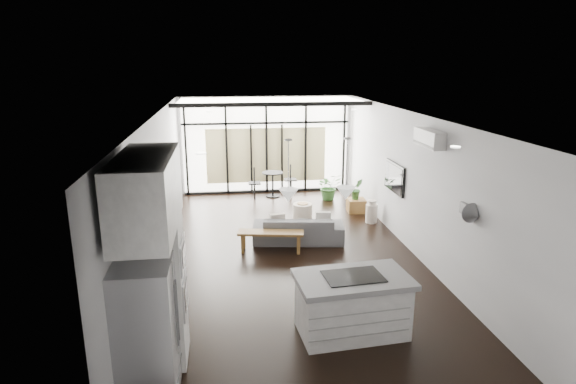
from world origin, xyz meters
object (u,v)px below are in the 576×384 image
object	(u,v)px
sofa	(298,225)
console_bench	(271,241)
pouf	(303,211)
tv	(394,177)
island	(352,305)
milk_can	(372,211)
fridge	(147,331)

from	to	relation	value
sofa	console_bench	xyz separation A→B (m)	(-0.65, -0.49, -0.16)
pouf	tv	size ratio (longest dim) A/B	0.43
sofa	pouf	world-z (taller)	sofa
island	tv	world-z (taller)	tv
island	pouf	xyz separation A→B (m)	(0.15, 5.17, -0.25)
tv	sofa	bearing A→B (deg)	-174.54
sofa	milk_can	size ratio (longest dim) A/B	3.47
island	fridge	bearing A→B (deg)	-164.87
sofa	console_bench	size ratio (longest dim) A/B	1.45
sofa	milk_can	bearing A→B (deg)	-144.49
island	pouf	bearing A→B (deg)	83.51
pouf	milk_can	bearing A→B (deg)	-17.40
console_bench	milk_can	world-z (taller)	milk_can
console_bench	pouf	xyz separation A→B (m)	(0.99, 1.99, -0.02)
fridge	console_bench	size ratio (longest dim) A/B	1.24
fridge	milk_can	world-z (taller)	fridge
console_bench	tv	bearing A→B (deg)	24.32
sofa	pouf	xyz separation A→B (m)	(0.34, 1.50, -0.19)
fridge	console_bench	bearing A→B (deg)	66.17
island	console_bench	world-z (taller)	island
fridge	pouf	size ratio (longest dim) A/B	3.50
island	fridge	size ratio (longest dim) A/B	0.96
island	fridge	xyz separation A→B (m)	(-2.67, -0.97, 0.40)
fridge	milk_can	size ratio (longest dim) A/B	2.98
tv	pouf	bearing A→B (deg)	144.78
fridge	sofa	distance (m)	5.28
fridge	sofa	bearing A→B (deg)	61.87
console_bench	sofa	bearing A→B (deg)	47.58
pouf	tv	xyz separation A→B (m)	(1.83, -1.29, 1.11)
pouf	tv	bearing A→B (deg)	-35.22
island	milk_can	size ratio (longest dim) A/B	2.86
console_bench	tv	size ratio (longest dim) A/B	1.21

